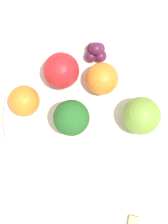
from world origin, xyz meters
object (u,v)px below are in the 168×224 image
object	(u,v)px
apple_green	(141,116)
apple_red	(61,71)
broccoli	(70,116)
orange_back	(24,101)
bowl	(84,116)
orange_front	(102,79)
grape_cluster	(96,52)

from	to	relation	value
apple_green	apple_red	bearing A→B (deg)	-72.37
broccoli	orange_back	size ratio (longest dim) A/B	1.43
bowl	apple_green	size ratio (longest dim) A/B	4.46
apple_green	orange_front	xyz separation A→B (m)	(0.00, -0.08, -0.00)
broccoli	grape_cluster	bearing A→B (deg)	-150.93
apple_red	orange_front	distance (m)	0.06
apple_green	grape_cluster	xyz separation A→B (m)	(-0.02, -0.12, -0.01)
broccoli	orange_back	world-z (taller)	broccoli
apple_red	apple_green	size ratio (longest dim) A/B	0.98
apple_green	orange_front	distance (m)	0.08
apple_red	orange_front	xyz separation A→B (m)	(-0.04, 0.05, -0.00)
bowl	orange_front	size ratio (longest dim) A/B	5.08
apple_red	grape_cluster	distance (m)	0.06
broccoli	orange_front	world-z (taller)	broccoli
grape_cluster	apple_green	bearing A→B (deg)	79.57
apple_green	bowl	bearing A→B (deg)	-48.34
orange_front	orange_back	distance (m)	0.12
broccoli	orange_front	distance (m)	0.08
broccoli	orange_front	size ratio (longest dim) A/B	1.36
grape_cluster	orange_front	bearing A→B (deg)	58.54
bowl	apple_green	distance (m)	0.09
broccoli	grape_cluster	world-z (taller)	broccoli
grape_cluster	broccoli	bearing A→B (deg)	29.07
orange_front	broccoli	bearing A→B (deg)	10.68
orange_front	orange_back	bearing A→B (deg)	-25.21
apple_red	apple_green	xyz separation A→B (m)	(-0.04, 0.13, 0.00)
bowl	orange_back	size ratio (longest dim) A/B	5.36
broccoli	orange_back	bearing A→B (deg)	-62.97
apple_green	orange_back	world-z (taller)	apple_green
bowl	orange_front	xyz separation A→B (m)	(-0.05, -0.02, 0.04)
apple_green	orange_back	bearing A→B (deg)	-49.47
apple_green	orange_back	xyz separation A→B (m)	(0.11, -0.13, -0.00)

